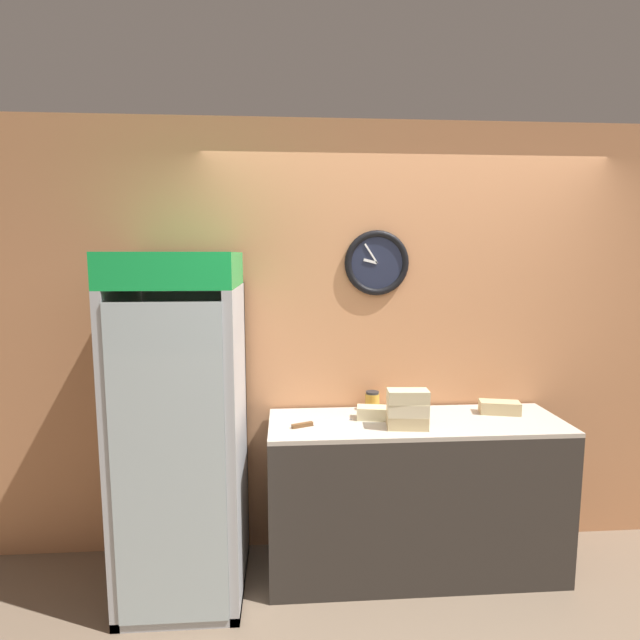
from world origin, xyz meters
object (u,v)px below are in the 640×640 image
at_px(beverage_cooler, 184,410).
at_px(sandwich_flat_left, 500,407).
at_px(sandwich_stack_middle, 408,409).
at_px(sandwich_stack_top, 408,396).
at_px(sandwich_stack_bottom, 407,422).
at_px(sandwich_flat_right, 378,413).
at_px(condiment_jar, 372,401).
at_px(chefs_knife, 314,424).

bearing_deg(beverage_cooler, sandwich_flat_left, 3.87).
xyz_separation_m(sandwich_stack_middle, sandwich_stack_top, (-0.00, 0.00, 0.07)).
height_order(beverage_cooler, sandwich_stack_top, beverage_cooler).
bearing_deg(beverage_cooler, sandwich_stack_top, -4.16).
bearing_deg(sandwich_stack_top, beverage_cooler, 175.84).
bearing_deg(sandwich_flat_left, sandwich_stack_bottom, -160.84).
height_order(sandwich_stack_middle, sandwich_flat_right, sandwich_stack_middle).
relative_size(sandwich_stack_bottom, sandwich_stack_top, 1.02).
bearing_deg(sandwich_flat_left, sandwich_stack_top, -160.84).
height_order(sandwich_stack_middle, sandwich_stack_top, sandwich_stack_top).
bearing_deg(sandwich_flat_left, condiment_jar, 171.04).
distance_m(beverage_cooler, sandwich_stack_bottom, 1.25).
bearing_deg(condiment_jar, sandwich_stack_middle, -67.58).
distance_m(sandwich_stack_top, chefs_knife, 0.56).
relative_size(sandwich_stack_bottom, condiment_jar, 1.98).
distance_m(sandwich_stack_bottom, sandwich_flat_right, 0.21).
xyz_separation_m(sandwich_stack_top, chefs_knife, (-0.52, 0.09, -0.18)).
relative_size(sandwich_flat_right, condiment_jar, 2.17).
distance_m(beverage_cooler, condiment_jar, 1.14).
height_order(chefs_knife, condiment_jar, condiment_jar).
bearing_deg(sandwich_stack_middle, sandwich_stack_bottom, 0.00).
distance_m(sandwich_stack_bottom, condiment_jar, 0.37).
xyz_separation_m(sandwich_flat_right, chefs_knife, (-0.38, -0.08, -0.03)).
bearing_deg(sandwich_stack_bottom, sandwich_flat_right, 129.53).
relative_size(sandwich_stack_top, sandwich_flat_right, 0.90).
distance_m(sandwich_stack_middle, chefs_knife, 0.54).
bearing_deg(sandwich_stack_bottom, sandwich_stack_middle, 180.00).
distance_m(sandwich_stack_bottom, chefs_knife, 0.53).
bearing_deg(beverage_cooler, sandwich_stack_middle, -4.16).
height_order(sandwich_stack_top, sandwich_flat_left, sandwich_stack_top).
bearing_deg(sandwich_stack_middle, beverage_cooler, 175.84).
bearing_deg(sandwich_stack_bottom, condiment_jar, 112.42).
height_order(sandwich_stack_bottom, sandwich_flat_right, sandwich_flat_right).
bearing_deg(sandwich_flat_left, sandwich_flat_right, -176.08).
xyz_separation_m(sandwich_stack_top, sandwich_flat_right, (-0.14, 0.17, -0.15)).
distance_m(sandwich_flat_right, condiment_jar, 0.17).
relative_size(sandwich_stack_top, chefs_knife, 0.64).
xyz_separation_m(sandwich_stack_bottom, sandwich_stack_top, (-0.00, 0.00, 0.15)).
height_order(sandwich_flat_left, sandwich_flat_right, sandwich_flat_left).
bearing_deg(condiment_jar, sandwich_stack_bottom, -67.58).
relative_size(sandwich_stack_top, condiment_jar, 1.95).
relative_size(beverage_cooler, chefs_knife, 5.26).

